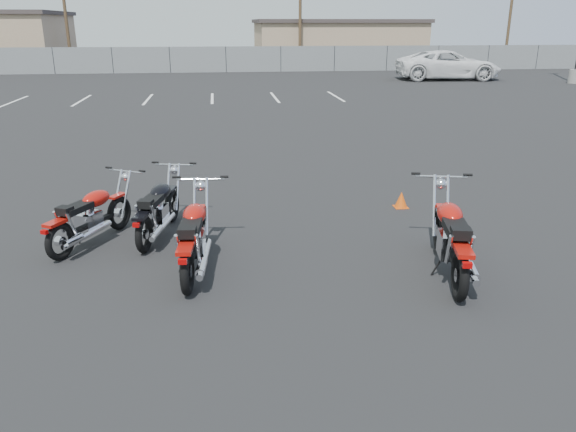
{
  "coord_description": "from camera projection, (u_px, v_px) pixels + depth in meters",
  "views": [
    {
      "loc": [
        -0.8,
        -7.32,
        3.4
      ],
      "look_at": [
        0.2,
        0.6,
        0.65
      ],
      "focal_mm": 35.0,
      "sensor_mm": 36.0,
      "label": 1
    }
  ],
  "objects": [
    {
      "name": "training_cone_near",
      "position": [
        401.0,
        200.0,
        10.88
      ],
      "size": [
        0.26,
        0.26,
        0.31
      ],
      "color": "#D74B0B",
      "rests_on": "ground"
    },
    {
      "name": "motorcycle_front_red",
      "position": [
        91.0,
        216.0,
        8.99
      ],
      "size": [
        1.35,
        2.0,
        1.02
      ],
      "color": "black",
      "rests_on": "ground"
    },
    {
      "name": "utility_pole_c",
      "position": [
        300.0,
        6.0,
        43.83
      ],
      "size": [
        1.8,
        0.24,
        9.0
      ],
      "color": "#402F1E",
      "rests_on": "ground"
    },
    {
      "name": "tan_building_east",
      "position": [
        336.0,
        41.0,
        49.91
      ],
      "size": [
        14.4,
        9.4,
        3.7
      ],
      "color": "tan",
      "rests_on": "ground"
    },
    {
      "name": "utility_pole_d",
      "position": [
        511.0,
        7.0,
        46.89
      ],
      "size": [
        1.8,
        0.24,
        9.0
      ],
      "color": "#402F1E",
      "rests_on": "ground"
    },
    {
      "name": "motorcycle_second_black",
      "position": [
        159.0,
        209.0,
        9.31
      ],
      "size": [
        0.94,
        2.11,
        1.04
      ],
      "color": "black",
      "rests_on": "ground"
    },
    {
      "name": "motorcycle_rear_red",
      "position": [
        451.0,
        238.0,
        7.88
      ],
      "size": [
        1.06,
        2.41,
        1.18
      ],
      "color": "black",
      "rests_on": "ground"
    },
    {
      "name": "white_van",
      "position": [
        449.0,
        57.0,
        35.08
      ],
      "size": [
        3.59,
        7.65,
        2.82
      ],
      "primitive_type": "imported",
      "rotation": [
        0.0,
        0.0,
        1.48
      ],
      "color": "white",
      "rests_on": "ground"
    },
    {
      "name": "utility_pole_b",
      "position": [
        64.0,
        5.0,
        42.64
      ],
      "size": [
        1.8,
        0.24,
        9.0
      ],
      "color": "#402F1E",
      "rests_on": "ground"
    },
    {
      "name": "parking_line_stripes",
      "position": [
        180.0,
        99.0,
        26.53
      ],
      "size": [
        15.12,
        4.0,
        0.01
      ],
      "color": "silver",
      "rests_on": "ground"
    },
    {
      "name": "motorcycle_third_red",
      "position": [
        195.0,
        237.0,
        8.01
      ],
      "size": [
        0.88,
        2.29,
        1.12
      ],
      "color": "black",
      "rests_on": "ground"
    },
    {
      "name": "chainlink_fence",
      "position": [
        226.0,
        59.0,
        40.6
      ],
      "size": [
        80.06,
        0.06,
        1.8
      ],
      "color": "slate",
      "rests_on": "ground"
    },
    {
      "name": "ground",
      "position": [
        279.0,
        273.0,
        8.07
      ],
      "size": [
        120.0,
        120.0,
        0.0
      ],
      "primitive_type": "plane",
      "color": "black",
      "rests_on": "ground"
    }
  ]
}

